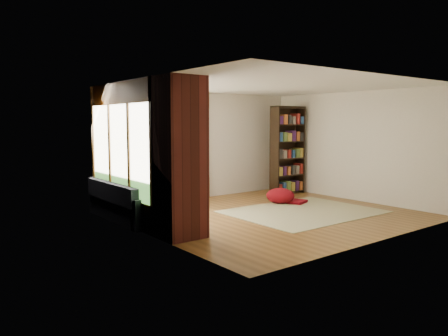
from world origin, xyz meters
TOP-DOWN VIEW (x-y plane):
  - floor at (0.00, 0.00)m, footprint 5.50×5.50m
  - ceiling at (0.00, 0.00)m, footprint 5.50×5.50m
  - wall_back at (0.00, 2.50)m, footprint 5.50×0.04m
  - wall_front at (0.00, -2.50)m, footprint 5.50×0.04m
  - wall_left at (-2.75, 0.00)m, footprint 0.04×5.00m
  - wall_right at (2.75, 0.00)m, footprint 0.04×5.00m
  - windows_back at (-1.20, 2.47)m, footprint 2.82×0.10m
  - windows_left at (-2.72, 1.20)m, footprint 0.10×2.62m
  - roller_blind at (-2.69, 2.03)m, footprint 0.03×0.72m
  - brick_chimney at (-2.40, -0.35)m, footprint 0.70×0.70m
  - sectional_sofa at (-1.95, 1.70)m, footprint 2.20×2.20m
  - area_rug at (0.72, -0.23)m, footprint 3.02×2.32m
  - bookshelf at (2.14, 1.63)m, footprint 0.98×0.33m
  - pouf at (1.03, 0.77)m, footprint 0.78×0.78m
  - dog_tan at (-1.77, 1.58)m, footprint 1.10×1.02m
  - dog_brindle at (-1.99, 1.08)m, footprint 0.74×0.92m
  - throw_pillows at (-1.92, 1.85)m, footprint 1.98×1.68m

SIDE VIEW (x-z plane):
  - floor at x=0.00m, z-range 0.00..0.00m
  - area_rug at x=0.72m, z-range 0.00..0.01m
  - pouf at x=1.03m, z-range 0.01..0.36m
  - sectional_sofa at x=-1.95m, z-range -0.10..0.70m
  - dog_brindle at x=-1.99m, z-range 0.54..0.99m
  - throw_pillows at x=-1.92m, z-range 0.55..1.00m
  - dog_tan at x=-1.77m, z-range 0.54..1.08m
  - bookshelf at x=2.14m, z-range 0.00..2.28m
  - wall_back at x=0.00m, z-range 0.00..2.60m
  - wall_front at x=0.00m, z-range 0.00..2.60m
  - wall_left at x=-2.75m, z-range 0.00..2.60m
  - wall_right at x=2.75m, z-range 0.00..2.60m
  - brick_chimney at x=-2.40m, z-range 0.00..2.60m
  - windows_back at x=-1.20m, z-range 0.40..2.30m
  - windows_left at x=-2.72m, z-range 0.40..2.30m
  - roller_blind at x=-2.69m, z-range 1.30..2.20m
  - ceiling at x=0.00m, z-range 2.60..2.60m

